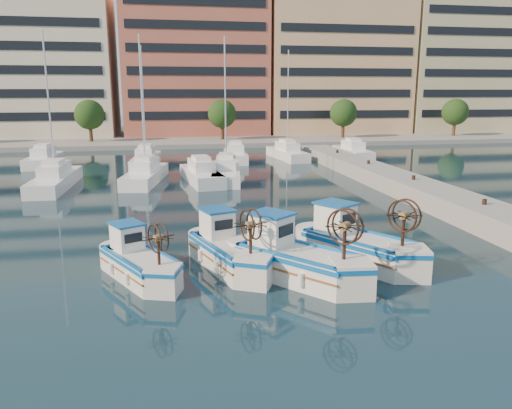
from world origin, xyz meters
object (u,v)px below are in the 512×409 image
(fishing_boat_a, at_px, (139,261))
(fishing_boat_d, at_px, (357,244))
(fishing_boat_b, at_px, (228,249))
(fishing_boat_c, at_px, (295,258))

(fishing_boat_a, xyz_separation_m, fishing_boat_d, (9.03, 0.19, 0.15))
(fishing_boat_a, distance_m, fishing_boat_b, 3.65)
(fishing_boat_a, relative_size, fishing_boat_d, 0.84)
(fishing_boat_a, distance_m, fishing_boat_d, 9.03)
(fishing_boat_b, xyz_separation_m, fishing_boat_c, (2.38, -1.77, 0.07))
(fishing_boat_b, distance_m, fishing_boat_c, 2.97)
(fishing_boat_c, xyz_separation_m, fishing_boat_d, (3.04, 1.33, -0.00))
(fishing_boat_a, distance_m, fishing_boat_c, 6.09)
(fishing_boat_a, relative_size, fishing_boat_c, 0.85)
(fishing_boat_a, bearing_deg, fishing_boat_d, -26.77)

